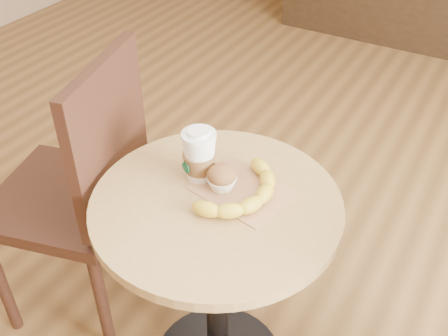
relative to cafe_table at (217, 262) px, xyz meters
name	(u,v)px	position (x,y,z in m)	size (l,w,h in m)	color
cafe_table	(217,262)	(0.00, 0.00, 0.00)	(0.66, 0.66, 0.75)	black
chair_left	(81,189)	(-0.52, 0.01, 0.05)	(0.55, 0.55, 1.02)	#321A11
kraft_bag	(242,191)	(0.04, 0.07, 0.23)	(0.24, 0.18, 0.00)	#AA7852
coffee_cup	(199,157)	(-0.09, 0.06, 0.30)	(0.09, 0.09, 0.15)	white
muffin	(222,178)	(-0.01, 0.05, 0.27)	(0.08, 0.08, 0.07)	white
banana	(245,191)	(0.06, 0.05, 0.26)	(0.18, 0.30, 0.04)	gold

